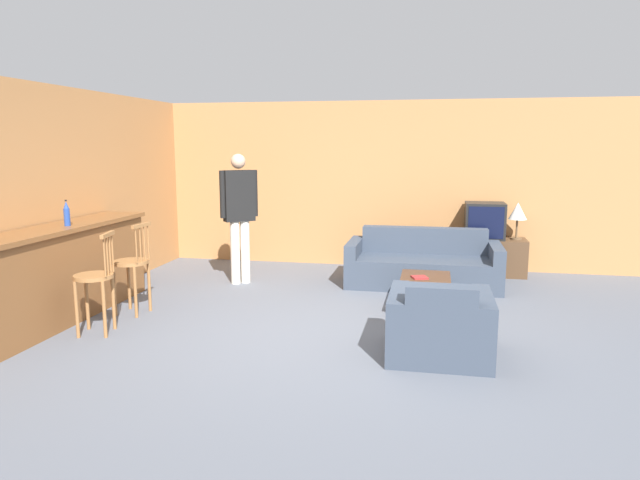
{
  "coord_description": "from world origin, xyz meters",
  "views": [
    {
      "loc": [
        1.13,
        -5.47,
        1.92
      ],
      "look_at": [
        -0.13,
        0.81,
        0.85
      ],
      "focal_mm": 32.0,
      "sensor_mm": 36.0,
      "label": 1
    }
  ],
  "objects_px": {
    "tv_unit": "(483,256)",
    "bottle": "(67,214)",
    "couch_far": "(423,265)",
    "armchair_near": "(440,328)",
    "coffee_table": "(425,283)",
    "table_lamp": "(518,212)",
    "book_on_table": "(420,277)",
    "bar_chair_near": "(95,282)",
    "person_by_window": "(239,210)",
    "tv": "(485,221)",
    "bar_chair_mid": "(132,268)"
  },
  "relations": [
    {
      "from": "coffee_table",
      "to": "table_lamp",
      "type": "height_order",
      "value": "table_lamp"
    },
    {
      "from": "armchair_near",
      "to": "person_by_window",
      "type": "relative_size",
      "value": 0.51
    },
    {
      "from": "bar_chair_mid",
      "to": "couch_far",
      "type": "height_order",
      "value": "bar_chair_mid"
    },
    {
      "from": "bar_chair_near",
      "to": "couch_far",
      "type": "distance_m",
      "value": 4.27
    },
    {
      "from": "book_on_table",
      "to": "person_by_window",
      "type": "relative_size",
      "value": 0.12
    },
    {
      "from": "armchair_near",
      "to": "book_on_table",
      "type": "height_order",
      "value": "armchair_near"
    },
    {
      "from": "bar_chair_mid",
      "to": "bottle",
      "type": "bearing_deg",
      "value": -148.81
    },
    {
      "from": "couch_far",
      "to": "armchair_near",
      "type": "relative_size",
      "value": 2.24
    },
    {
      "from": "armchair_near",
      "to": "bottle",
      "type": "bearing_deg",
      "value": 174.7
    },
    {
      "from": "bottle",
      "to": "book_on_table",
      "type": "distance_m",
      "value": 3.99
    },
    {
      "from": "coffee_table",
      "to": "tv_unit",
      "type": "height_order",
      "value": "tv_unit"
    },
    {
      "from": "table_lamp",
      "to": "bar_chair_near",
      "type": "bearing_deg",
      "value": -141.71
    },
    {
      "from": "armchair_near",
      "to": "tv_unit",
      "type": "distance_m",
      "value": 3.64
    },
    {
      "from": "bar_chair_near",
      "to": "bottle",
      "type": "distance_m",
      "value": 0.93
    },
    {
      "from": "book_on_table",
      "to": "person_by_window",
      "type": "height_order",
      "value": "person_by_window"
    },
    {
      "from": "tv",
      "to": "book_on_table",
      "type": "bearing_deg",
      "value": -112.47
    },
    {
      "from": "book_on_table",
      "to": "person_by_window",
      "type": "distance_m",
      "value": 2.72
    },
    {
      "from": "bar_chair_mid",
      "to": "table_lamp",
      "type": "xyz_separation_m",
      "value": [
        4.56,
        2.88,
        0.41
      ]
    },
    {
      "from": "couch_far",
      "to": "table_lamp",
      "type": "distance_m",
      "value": 1.7
    },
    {
      "from": "coffee_table",
      "to": "table_lamp",
      "type": "relative_size",
      "value": 1.7
    },
    {
      "from": "armchair_near",
      "to": "tv",
      "type": "bearing_deg",
      "value": 79.54
    },
    {
      "from": "couch_far",
      "to": "book_on_table",
      "type": "bearing_deg",
      "value": -90.83
    },
    {
      "from": "armchair_near",
      "to": "book_on_table",
      "type": "distance_m",
      "value": 1.47
    },
    {
      "from": "book_on_table",
      "to": "table_lamp",
      "type": "distance_m",
      "value": 2.58
    },
    {
      "from": "person_by_window",
      "to": "coffee_table",
      "type": "bearing_deg",
      "value": -19.23
    },
    {
      "from": "armchair_near",
      "to": "tv",
      "type": "distance_m",
      "value": 3.68
    },
    {
      "from": "couch_far",
      "to": "person_by_window",
      "type": "bearing_deg",
      "value": -170.69
    },
    {
      "from": "tv",
      "to": "bottle",
      "type": "height_order",
      "value": "bottle"
    },
    {
      "from": "armchair_near",
      "to": "book_on_table",
      "type": "bearing_deg",
      "value": 98.76
    },
    {
      "from": "couch_far",
      "to": "book_on_table",
      "type": "relative_size",
      "value": 9.59
    },
    {
      "from": "tv_unit",
      "to": "bottle",
      "type": "relative_size",
      "value": 4.33
    },
    {
      "from": "bar_chair_near",
      "to": "book_on_table",
      "type": "distance_m",
      "value": 3.54
    },
    {
      "from": "tv_unit",
      "to": "bottle",
      "type": "bearing_deg",
      "value": -145.37
    },
    {
      "from": "bar_chair_near",
      "to": "coffee_table",
      "type": "xyz_separation_m",
      "value": [
        3.29,
        1.47,
        -0.21
      ]
    },
    {
      "from": "tv_unit",
      "to": "table_lamp",
      "type": "relative_size",
      "value": 2.26
    },
    {
      "from": "coffee_table",
      "to": "bottle",
      "type": "relative_size",
      "value": 3.25
    },
    {
      "from": "bar_chair_near",
      "to": "tv_unit",
      "type": "distance_m",
      "value": 5.46
    },
    {
      "from": "person_by_window",
      "to": "bottle",
      "type": "bearing_deg",
      "value": -122.86
    },
    {
      "from": "tv",
      "to": "table_lamp",
      "type": "bearing_deg",
      "value": 0.38
    },
    {
      "from": "couch_far",
      "to": "bottle",
      "type": "bearing_deg",
      "value": -147.84
    },
    {
      "from": "bar_chair_near",
      "to": "couch_far",
      "type": "relative_size",
      "value": 0.51
    },
    {
      "from": "tv_unit",
      "to": "bar_chair_mid",
      "type": "bearing_deg",
      "value": -144.93
    },
    {
      "from": "bar_chair_mid",
      "to": "coffee_table",
      "type": "xyz_separation_m",
      "value": [
        3.29,
        0.74,
        -0.21
      ]
    },
    {
      "from": "tv_unit",
      "to": "bottle",
      "type": "xyz_separation_m",
      "value": [
        -4.65,
        -3.21,
        0.91
      ]
    },
    {
      "from": "coffee_table",
      "to": "person_by_window",
      "type": "relative_size",
      "value": 0.51
    },
    {
      "from": "couch_far",
      "to": "table_lamp",
      "type": "relative_size",
      "value": 3.82
    },
    {
      "from": "armchair_near",
      "to": "tv",
      "type": "relative_size",
      "value": 1.63
    },
    {
      "from": "bar_chair_near",
      "to": "table_lamp",
      "type": "xyz_separation_m",
      "value": [
        4.56,
        3.6,
        0.41
      ]
    },
    {
      "from": "armchair_near",
      "to": "coffee_table",
      "type": "distance_m",
      "value": 1.45
    },
    {
      "from": "tv",
      "to": "person_by_window",
      "type": "distance_m",
      "value": 3.6
    }
  ]
}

